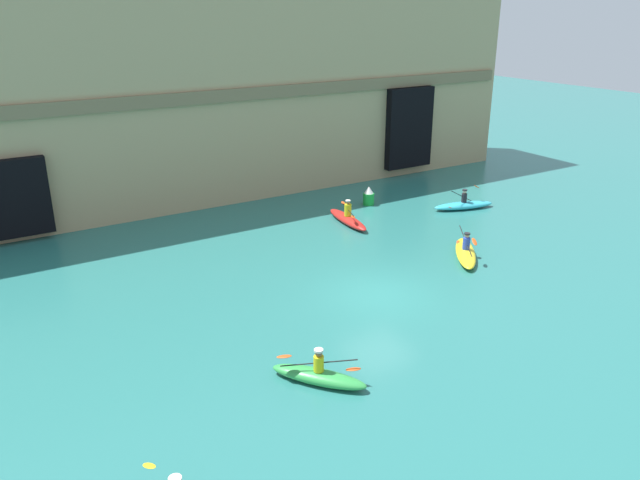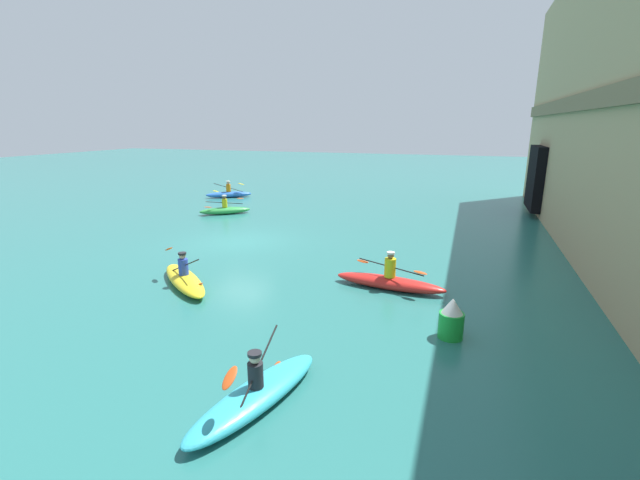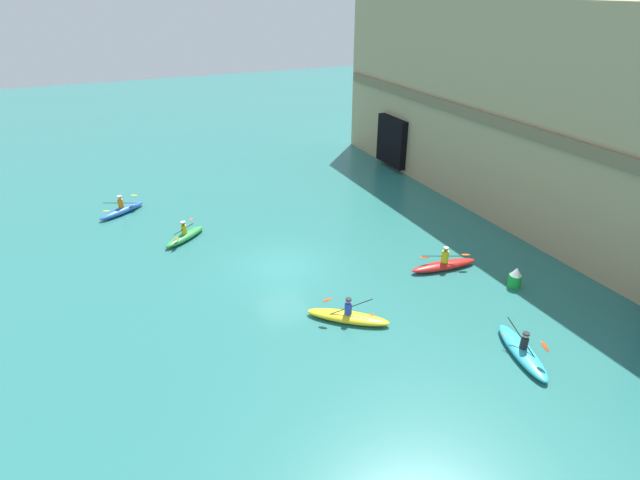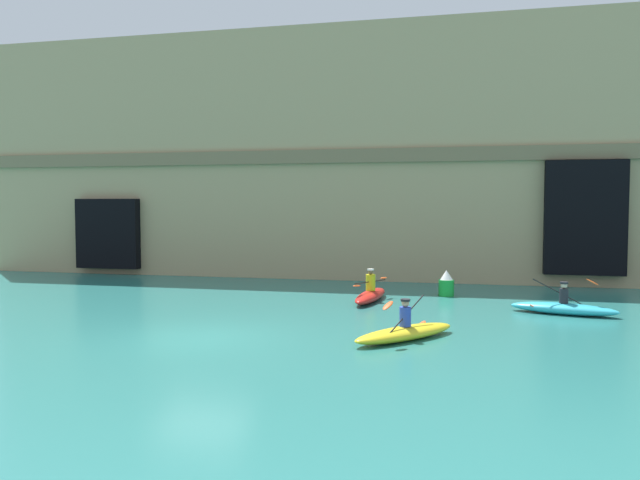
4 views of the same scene
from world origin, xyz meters
TOP-DOWN VIEW (x-y plane):
  - ground_plane at (0.00, 0.00)m, footprint 120.00×120.00m
  - cliff_bluff at (0.67, 15.97)m, footprint 36.50×6.35m
  - kayak_cyan at (9.96, 5.95)m, footprint 3.42×1.67m
  - kayak_red at (3.47, 7.22)m, footprint 1.04×3.53m
  - kayak_yellow at (5.31, 1.00)m, footprint 2.81×3.20m
  - marker_buoy at (6.14, 9.17)m, footprint 0.59×0.59m

SIDE VIEW (x-z plane):
  - ground_plane at x=0.00m, z-range 0.00..0.00m
  - kayak_cyan at x=9.96m, z-range -0.38..0.81m
  - kayak_yellow at x=5.31m, z-range -0.36..0.78m
  - kayak_red at x=3.47m, z-range -0.35..0.85m
  - marker_buoy at x=6.14m, z-range -0.04..0.97m
  - cliff_bluff at x=0.67m, z-range -0.03..11.84m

